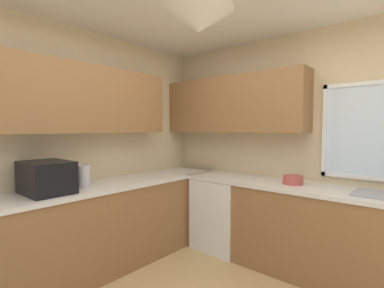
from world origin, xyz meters
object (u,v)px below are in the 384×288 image
object	(u,v)px
microwave	(46,177)
kettle	(84,176)
bowl	(293,180)
dishwasher	(223,213)

from	to	relation	value
microwave	kettle	distance (m)	0.35
microwave	bowl	distance (m)	2.42
microwave	dishwasher	bearing A→B (deg)	70.28
kettle	bowl	size ratio (longest dim) A/B	1.08
dishwasher	bowl	bearing A→B (deg)	1.97
kettle	bowl	distance (m)	2.15
dishwasher	kettle	size ratio (longest dim) A/B	3.89
microwave	kettle	xyz separation A→B (m)	(0.02, 0.34, -0.03)
dishwasher	bowl	world-z (taller)	bowl
dishwasher	kettle	xyz separation A→B (m)	(-0.64, -1.50, 0.59)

